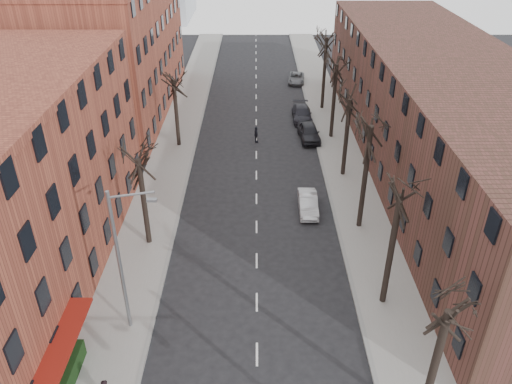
{
  "coord_description": "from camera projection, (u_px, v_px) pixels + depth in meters",
  "views": [
    {
      "loc": [
        -0.07,
        -10.55,
        21.15
      ],
      "look_at": [
        -0.04,
        18.34,
        4.0
      ],
      "focal_mm": 35.0,
      "sensor_mm": 36.0,
      "label": 1
    }
  ],
  "objects": [
    {
      "name": "sidewalk_left",
      "position": [
        176.0,
        141.0,
        49.92
      ],
      "size": [
        4.0,
        90.0,
        0.15
      ],
      "primitive_type": "cube",
      "color": "gray",
      "rests_on": "ground"
    },
    {
      "name": "sidewalk_right",
      "position": [
        336.0,
        141.0,
        49.93
      ],
      "size": [
        4.0,
        90.0,
        0.15
      ],
      "primitive_type": "cube",
      "color": "gray",
      "rests_on": "ground"
    },
    {
      "name": "building_left_far",
      "position": [
        109.0,
        48.0,
        54.12
      ],
      "size": [
        12.0,
        28.0,
        14.0
      ],
      "primitive_type": "cube",
      "color": "brown",
      "rests_on": "ground"
    },
    {
      "name": "building_right",
      "position": [
        441.0,
        113.0,
        43.12
      ],
      "size": [
        12.0,
        50.0,
        10.0
      ],
      "primitive_type": "cube",
      "color": "#4F2B25",
      "rests_on": "ground"
    },
    {
      "name": "tree_right_b",
      "position": [
        382.0,
        302.0,
        30.19
      ],
      "size": [
        5.2,
        5.2,
        10.8
      ],
      "primitive_type": null,
      "color": "black",
      "rests_on": "ground"
    },
    {
      "name": "tree_right_c",
      "position": [
        359.0,
        227.0,
        37.07
      ],
      "size": [
        5.2,
        5.2,
        11.6
      ],
      "primitive_type": null,
      "color": "black",
      "rests_on": "ground"
    },
    {
      "name": "tree_right_d",
      "position": [
        342.0,
        175.0,
        43.95
      ],
      "size": [
        5.2,
        5.2,
        10.0
      ],
      "primitive_type": null,
      "color": "black",
      "rests_on": "ground"
    },
    {
      "name": "tree_right_e",
      "position": [
        331.0,
        137.0,
        50.83
      ],
      "size": [
        5.2,
        5.2,
        10.8
      ],
      "primitive_type": null,
      "color": "black",
      "rests_on": "ground"
    },
    {
      "name": "tree_right_f",
      "position": [
        322.0,
        109.0,
        57.71
      ],
      "size": [
        5.2,
        5.2,
        11.6
      ],
      "primitive_type": null,
      "color": "black",
      "rests_on": "ground"
    },
    {
      "name": "tree_left_a",
      "position": [
        150.0,
        243.0,
        35.34
      ],
      "size": [
        5.2,
        5.2,
        9.5
      ],
      "primitive_type": null,
      "color": "black",
      "rests_on": "ground"
    },
    {
      "name": "tree_left_b",
      "position": [
        179.0,
        146.0,
        49.1
      ],
      "size": [
        5.2,
        5.2,
        9.5
      ],
      "primitive_type": null,
      "color": "black",
      "rests_on": "ground"
    },
    {
      "name": "streetlight",
      "position": [
        122.0,
        257.0,
        25.9
      ],
      "size": [
        2.45,
        0.22,
        9.03
      ],
      "color": "slate",
      "rests_on": "ground"
    },
    {
      "name": "silver_sedan",
      "position": [
        308.0,
        203.0,
        38.65
      ],
      "size": [
        1.44,
        4.03,
        1.32
      ],
      "primitive_type": "imported",
      "rotation": [
        0.0,
        0.0,
        -0.01
      ],
      "color": "#AAADB1",
      "rests_on": "ground"
    },
    {
      "name": "parked_car_near",
      "position": [
        309.0,
        132.0,
        50.04
      ],
      "size": [
        2.24,
        4.84,
        1.61
      ],
      "primitive_type": "imported",
      "rotation": [
        0.0,
        0.0,
        0.07
      ],
      "color": "black",
      "rests_on": "ground"
    },
    {
      "name": "parked_car_mid",
      "position": [
        302.0,
        114.0,
        54.46
      ],
      "size": [
        2.06,
        5.01,
        1.45
      ],
      "primitive_type": "imported",
      "rotation": [
        0.0,
        0.0,
        0.0
      ],
      "color": "black",
      "rests_on": "ground"
    },
    {
      "name": "parked_car_far",
      "position": [
        296.0,
        78.0,
        65.5
      ],
      "size": [
        2.42,
        4.53,
        1.21
      ],
      "primitive_type": "imported",
      "rotation": [
        0.0,
        0.0,
        -0.1
      ],
      "color": "#5C5F64",
      "rests_on": "ground"
    },
    {
      "name": "pedestrian_crossing",
      "position": [
        256.0,
        135.0,
        49.42
      ],
      "size": [
        0.56,
        1.02,
        1.65
      ],
      "primitive_type": "imported",
      "rotation": [
        0.0,
        0.0,
        1.74
      ],
      "color": "black",
      "rests_on": "ground"
    }
  ]
}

